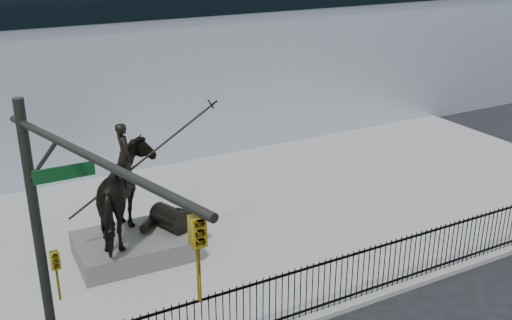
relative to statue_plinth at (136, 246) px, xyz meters
name	(u,v)px	position (x,y,z in m)	size (l,w,h in m)	color
plaza	(232,222)	(3.63, 0.70, -0.40)	(30.00, 12.00, 0.15)	gray
building	(115,37)	(3.63, 13.70, 4.02)	(44.00, 14.00, 9.00)	#B1B7C1
picket_fence	(330,283)	(3.63, -5.05, 0.43)	(22.10, 0.10, 1.50)	black
statue_plinth	(136,246)	(0.00, 0.00, 0.00)	(3.48, 2.39, 0.65)	#4F4D48
equestrian_statue	(134,195)	(0.07, 0.00, 1.69)	(4.46, 2.83, 3.78)	black
traffic_signal_left	(67,283)	(-3.12, -6.93, 3.55)	(1.52, 4.84, 7.00)	black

